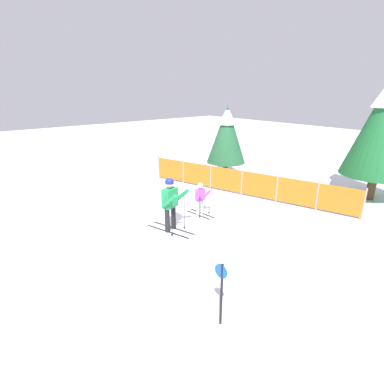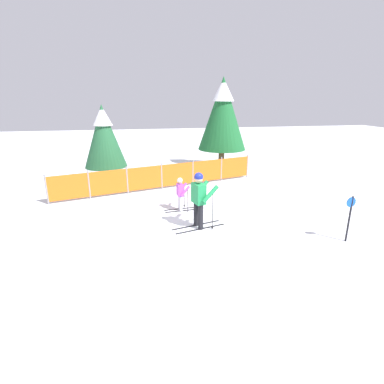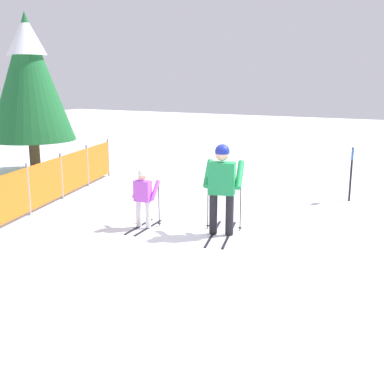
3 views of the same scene
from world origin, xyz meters
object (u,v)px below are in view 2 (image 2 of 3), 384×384
Objects in this scene: trail_marker at (350,214)px; conifer_far at (223,113)px; safety_fence at (162,176)px; skier_child at (180,191)px; conifer_near at (104,135)px; skier_adult at (199,195)px.

conifer_far is at bearing 95.54° from trail_marker.
trail_marker is (4.62, -5.89, 0.24)m from safety_fence.
skier_child is 0.24× the size of conifer_far.
conifer_near is at bearing 118.35° from skier_child.
safety_fence is at bearing -32.47° from conifer_near.
skier_adult reaches higher than trail_marker.
trail_marker is at bearing -84.46° from conifer_far.
trail_marker is at bearing -43.07° from skier_child.
conifer_near reaches higher than skier_child.
conifer_near is at bearing 133.44° from trail_marker.
skier_child reaches higher than safety_fence.
skier_adult is 1.62m from skier_child.
skier_adult is 4.17m from trail_marker.
trail_marker is at bearing -51.93° from safety_fence.
skier_adult is at bearing -79.50° from safety_fence.
skier_child is 0.90× the size of trail_marker.
trail_marker is at bearing -38.98° from skier_adult.
skier_adult is at bearing -60.98° from conifer_near.
conifer_near is 10.33m from trail_marker.
safety_fence is (-0.79, 4.25, -0.46)m from skier_adult.
conifer_near is 2.70× the size of trail_marker.
safety_fence is at bearing 84.79° from skier_adult.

